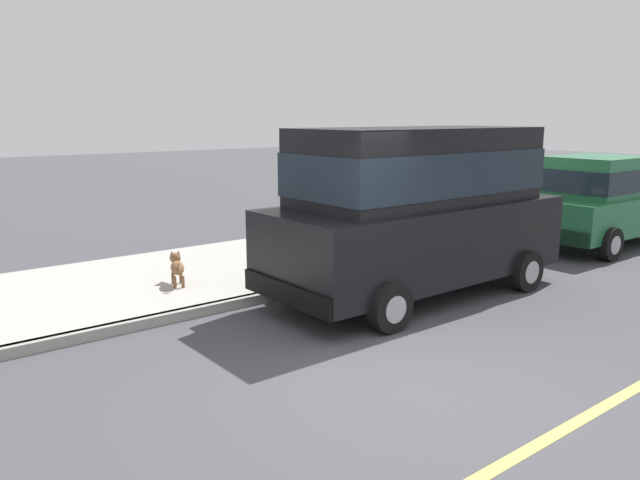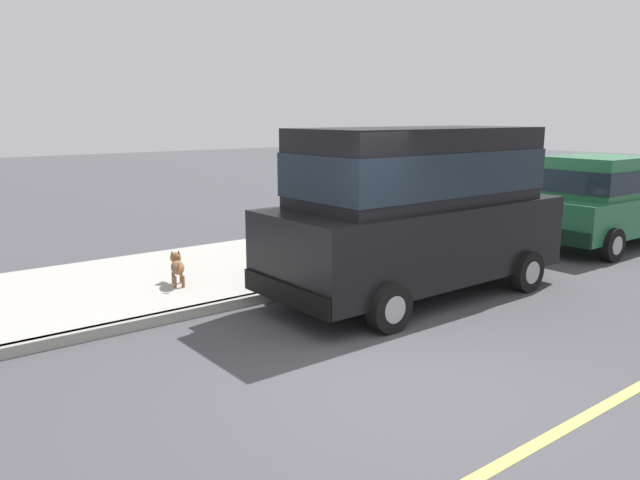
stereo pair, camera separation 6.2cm
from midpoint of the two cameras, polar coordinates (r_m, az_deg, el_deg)
The scene contains 8 objects.
ground_plane at distance 6.65m, azimuth 7.82°, elevation -12.55°, with size 80.00×80.00×0.00m, color #424247.
curb at distance 8.99m, azimuth -7.10°, elevation -5.60°, with size 0.16×64.00×0.14m, color gray.
sidewalk at distance 10.52m, azimuth -12.23°, elevation -3.26°, with size 3.60×64.00×0.14m, color #A8A59E.
lane_centre_line at distance 5.79m, azimuth 19.84°, elevation -16.99°, with size 0.12×57.60×0.01m, color #E0D64C.
car_black_van at distance 9.30m, azimuth 8.77°, elevation 3.30°, with size 2.15×4.91×2.52m.
car_green_hatchback at distance 13.96m, azimuth 24.16°, elevation 3.39°, with size 1.98×3.81×1.88m.
dog_brown at distance 9.69m, azimuth -13.27°, elevation -2.38°, with size 0.73×0.35×0.49m.
fire_hydrant at distance 10.38m, azimuth 1.13°, elevation -0.87°, with size 0.34×0.24×0.72m.
Camera 1 is at (4.15, -4.46, 2.70)m, focal length 34.61 mm.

